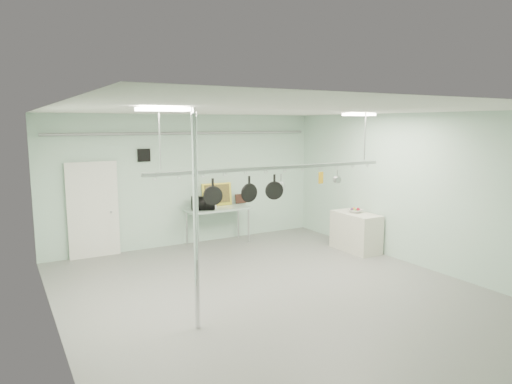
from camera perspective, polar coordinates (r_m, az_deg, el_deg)
floor at (r=8.27m, az=2.27°, el=-12.57°), size 8.00×8.00×0.00m
ceiling at (r=7.72m, az=2.42°, el=10.12°), size 7.00×8.00×0.02m
back_wall at (r=11.37m, az=-8.42°, el=1.50°), size 7.00×0.02×3.20m
right_wall at (r=10.11m, az=19.33°, el=0.24°), size 0.02×8.00×3.20m
door at (r=10.79m, az=-19.70°, el=-2.24°), size 1.10×0.10×2.20m
wall_vent at (r=10.94m, az=-13.84°, el=4.49°), size 0.30×0.04×0.30m
conduit_pipe at (r=11.21m, az=-8.38°, el=7.30°), size 6.60×0.07×0.07m
chrome_pole at (r=6.54m, az=-7.53°, el=-3.68°), size 0.08×0.08×3.20m
prep_table at (r=11.37m, az=-4.80°, el=-2.35°), size 1.60×0.70×0.91m
side_cabinet at (r=11.04m, az=12.36°, el=-4.88°), size 0.60×1.20×0.90m
pot_rack at (r=8.11m, az=2.44°, el=3.25°), size 4.80×0.06×1.00m
light_panel_left at (r=6.04m, az=-11.55°, el=10.11°), size 0.65×0.30×0.05m
light_panel_right at (r=9.65m, az=12.76°, el=9.43°), size 0.65×0.30×0.05m
microwave at (r=11.15m, az=-6.64°, el=-1.41°), size 0.65×0.54×0.31m
coffee_canister at (r=11.21m, az=-5.32°, el=-1.68°), size 0.18×0.18×0.18m
painting_large at (r=11.63m, az=-4.92°, el=-0.30°), size 0.79×0.19×0.58m
painting_small at (r=11.95m, az=-1.93°, el=-0.83°), size 0.30×0.09×0.25m
fruit_bowl at (r=11.00m, az=12.34°, el=-2.32°), size 0.38×0.38×0.08m
skillet_left at (r=7.57m, az=-5.42°, el=0.07°), size 0.32×0.17×0.44m
skillet_mid at (r=7.88m, az=-0.86°, el=0.42°), size 0.33×0.09×0.45m
skillet_right at (r=8.14m, az=2.31°, el=0.69°), size 0.33×0.17×0.44m
whisk at (r=8.21m, az=3.16°, el=1.23°), size 0.19×0.19×0.30m
grater at (r=8.72m, az=8.11°, el=1.79°), size 0.10×0.03×0.24m
saucepan at (r=8.97m, az=10.10°, el=1.91°), size 0.15×0.13×0.25m
fruit_cluster at (r=11.00m, az=12.34°, el=-2.11°), size 0.24×0.24×0.09m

